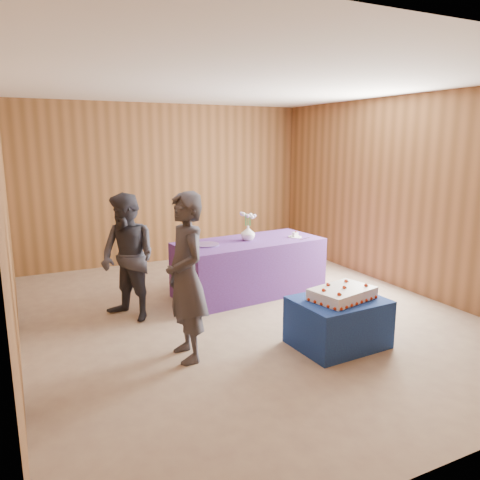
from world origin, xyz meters
TOP-DOWN VIEW (x-y plane):
  - ground at (0.00, 0.00)m, footprint 6.00×6.00m
  - room_shell at (0.00, 0.00)m, footprint 5.04×6.04m
  - cake_table at (0.47, -1.20)m, footprint 0.93×0.74m
  - serving_table at (0.42, 0.71)m, footprint 2.08×1.08m
  - sheet_cake at (0.50, -1.20)m, footprint 0.74×0.58m
  - vase at (0.41, 0.74)m, footprint 0.26×0.26m
  - flower_spray at (0.41, 0.74)m, footprint 0.22×0.23m
  - platter at (-0.22, 0.69)m, footprint 0.36×0.36m
  - plate at (1.10, 0.63)m, footprint 0.20×0.20m
  - cake_slice at (1.10, 0.62)m, footprint 0.08×0.07m
  - knife at (1.16, 0.47)m, footprint 0.25×0.12m
  - guest_left at (-1.02, -0.78)m, footprint 0.39×0.60m
  - guest_right at (-1.28, 0.49)m, footprint 0.86×0.92m

SIDE VIEW (x-z plane):
  - ground at x=0.00m, z-range 0.00..0.00m
  - cake_table at x=0.47m, z-range 0.00..0.50m
  - serving_table at x=0.42m, z-range 0.00..0.75m
  - sheet_cake at x=0.50m, z-range 0.48..0.63m
  - guest_right at x=-1.28m, z-range 0.00..1.50m
  - knife at x=1.16m, z-range 0.75..0.75m
  - plate at x=1.10m, z-range 0.75..0.76m
  - platter at x=-0.22m, z-range 0.75..0.77m
  - cake_slice at x=1.10m, z-range 0.75..0.84m
  - guest_left at x=-1.02m, z-range 0.00..1.63m
  - vase at x=0.41m, z-range 0.75..0.95m
  - flower_spray at x=0.41m, z-range 1.01..1.19m
  - room_shell at x=0.00m, z-range 0.44..3.16m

